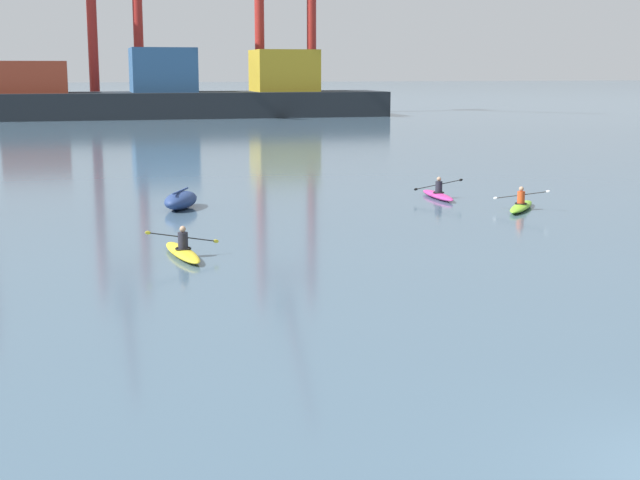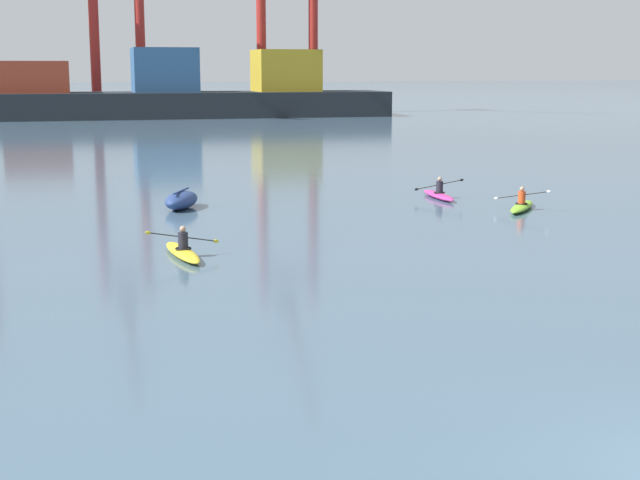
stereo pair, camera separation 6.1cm
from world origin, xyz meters
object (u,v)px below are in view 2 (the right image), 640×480
Objects in this scene: kayak_magenta at (439,194)px; kayak_yellow at (183,251)px; container_barge at (169,95)px; kayak_lime at (522,206)px; capsized_dinghy at (181,200)px.

kayak_yellow is (-12.24, -9.92, -0.00)m from kayak_magenta.
kayak_lime is at bearing -85.17° from container_barge.
kayak_magenta is (-1.95, 3.99, 0.00)m from kayak_lime.
container_barge is 15.15× the size of kayak_yellow.
kayak_lime is 0.90× the size of kayak_magenta.
capsized_dinghy is 0.82× the size of kayak_yellow.
capsized_dinghy is at bearing 83.84° from kayak_yellow.
kayak_yellow is at bearing -95.39° from container_barge.
container_barge is at bearing 94.83° from kayak_lime.
capsized_dinghy is at bearing 163.86° from kayak_lime.
kayak_lime is at bearing -63.96° from kayak_magenta.
kayak_yellow is (-1.05, -9.73, -0.18)m from capsized_dinghy.
kayak_lime is at bearing -16.14° from capsized_dinghy.
kayak_yellow is at bearing -157.33° from kayak_lime.
container_barge is 15.30× the size of kayak_magenta.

